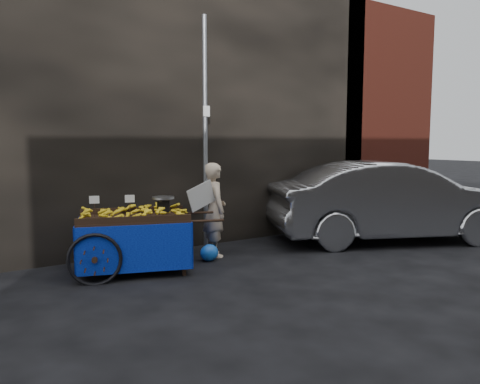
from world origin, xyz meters
TOP-DOWN VIEW (x-y plane):
  - ground at (0.00, 0.00)m, footprint 80.00×80.00m
  - building_wall at (0.39, 2.60)m, footprint 13.50×2.00m
  - street_pole at (0.30, 1.30)m, footprint 0.12×0.10m
  - banana_cart at (-1.31, 0.64)m, footprint 2.33×1.58m
  - vendor at (0.19, 0.80)m, footprint 0.86×0.63m
  - plastic_bag at (-0.06, 0.54)m, footprint 0.30×0.24m
  - parked_car at (3.61, 0.00)m, footprint 4.83×3.32m

SIDE VIEW (x-z plane):
  - ground at x=0.00m, z-range 0.00..0.00m
  - plastic_bag at x=-0.06m, z-range 0.00..0.27m
  - banana_cart at x=-1.31m, z-range 0.14..1.30m
  - parked_car at x=3.61m, z-range 0.00..1.51m
  - vendor at x=0.19m, z-range 0.00..1.55m
  - street_pole at x=0.30m, z-range 0.01..4.01m
  - building_wall at x=0.39m, z-range 0.00..5.00m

